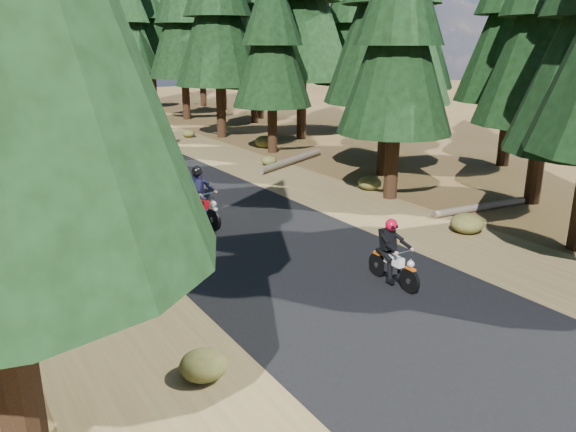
% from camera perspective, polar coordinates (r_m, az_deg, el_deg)
% --- Properties ---
extents(ground, '(120.00, 120.00, 0.00)m').
position_cam_1_polar(ground, '(12.92, 3.55, -6.33)').
color(ground, '#4B391B').
rests_on(ground, ground).
extents(road, '(6.00, 100.00, 0.01)m').
position_cam_1_polar(road, '(16.97, -6.29, -0.60)').
color(road, black).
rests_on(road, ground).
extents(shoulder_l, '(3.20, 100.00, 0.01)m').
position_cam_1_polar(shoulder_l, '(15.66, -21.60, -3.28)').
color(shoulder_l, brown).
rests_on(shoulder_l, ground).
extents(shoulder_r, '(3.20, 100.00, 0.01)m').
position_cam_1_polar(shoulder_r, '(19.32, 6.06, 1.59)').
color(shoulder_r, brown).
rests_on(shoulder_r, ground).
extents(log_near, '(4.60, 2.56, 0.32)m').
position_cam_1_polar(log_near, '(25.05, 0.35, 5.62)').
color(log_near, '#4C4233').
rests_on(log_near, ground).
extents(log_far, '(3.78, 0.61, 0.24)m').
position_cam_1_polar(log_far, '(19.03, 18.96, 0.87)').
color(log_far, '#4C4233').
rests_on(log_far, ground).
extents(understory_shrubs, '(16.23, 31.95, 0.62)m').
position_cam_1_polar(understory_shrubs, '(18.85, -4.36, 2.08)').
color(understory_shrubs, '#474C1E').
rests_on(understory_shrubs, ground).
extents(rider_lead, '(0.55, 1.67, 1.47)m').
position_cam_1_polar(rider_lead, '(12.61, 10.67, -4.76)').
color(rider_lead, white).
rests_on(rider_lead, road).
extents(rider_follow, '(0.84, 2.03, 1.75)m').
position_cam_1_polar(rider_follow, '(16.58, -8.78, 0.98)').
color(rider_follow, '#A20A11').
rests_on(rider_follow, road).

